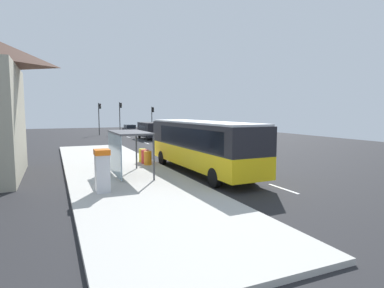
% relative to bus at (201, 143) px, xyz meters
% --- Properties ---
extents(ground_plane, '(56.00, 92.00, 0.04)m').
position_rel_bus_xyz_m(ground_plane, '(1.71, 14.62, -1.86)').
color(ground_plane, '#262628').
extents(sidewalk_platform, '(6.20, 30.00, 0.18)m').
position_rel_bus_xyz_m(sidewalk_platform, '(-4.69, 2.62, -1.75)').
color(sidewalk_platform, beige).
rests_on(sidewalk_platform, ground).
extents(lane_stripe_seg_0, '(0.16, 2.20, 0.01)m').
position_rel_bus_xyz_m(lane_stripe_seg_0, '(1.96, -5.38, -1.84)').
color(lane_stripe_seg_0, silver).
rests_on(lane_stripe_seg_0, ground).
extents(lane_stripe_seg_1, '(0.16, 2.20, 0.01)m').
position_rel_bus_xyz_m(lane_stripe_seg_1, '(1.96, -0.38, -1.84)').
color(lane_stripe_seg_1, silver).
rests_on(lane_stripe_seg_1, ground).
extents(lane_stripe_seg_2, '(0.16, 2.20, 0.01)m').
position_rel_bus_xyz_m(lane_stripe_seg_2, '(1.96, 4.62, -1.84)').
color(lane_stripe_seg_2, silver).
rests_on(lane_stripe_seg_2, ground).
extents(lane_stripe_seg_3, '(0.16, 2.20, 0.01)m').
position_rel_bus_xyz_m(lane_stripe_seg_3, '(1.96, 9.62, -1.84)').
color(lane_stripe_seg_3, silver).
rests_on(lane_stripe_seg_3, ground).
extents(lane_stripe_seg_4, '(0.16, 2.20, 0.01)m').
position_rel_bus_xyz_m(lane_stripe_seg_4, '(1.96, 14.62, -1.84)').
color(lane_stripe_seg_4, silver).
rests_on(lane_stripe_seg_4, ground).
extents(lane_stripe_seg_5, '(0.16, 2.20, 0.01)m').
position_rel_bus_xyz_m(lane_stripe_seg_5, '(1.96, 19.62, -1.84)').
color(lane_stripe_seg_5, silver).
rests_on(lane_stripe_seg_5, ground).
extents(lane_stripe_seg_6, '(0.16, 2.20, 0.01)m').
position_rel_bus_xyz_m(lane_stripe_seg_6, '(1.96, 24.62, -1.84)').
color(lane_stripe_seg_6, silver).
rests_on(lane_stripe_seg_6, ground).
extents(lane_stripe_seg_7, '(0.16, 2.20, 0.01)m').
position_rel_bus_xyz_m(lane_stripe_seg_7, '(1.96, 29.62, -1.84)').
color(lane_stripe_seg_7, silver).
rests_on(lane_stripe_seg_7, ground).
extents(bus, '(2.81, 11.07, 3.21)m').
position_rel_bus_xyz_m(bus, '(0.00, 0.00, 0.00)').
color(bus, yellow).
rests_on(bus, ground).
extents(white_van, '(2.12, 5.24, 2.30)m').
position_rel_bus_xyz_m(white_van, '(3.91, 24.92, -0.50)').
color(white_van, black).
rests_on(white_van, ground).
extents(sedan_near, '(1.92, 4.44, 1.52)m').
position_rel_bus_xyz_m(sedan_near, '(4.01, 37.49, -1.05)').
color(sedan_near, black).
rests_on(sedan_near, ground).
extents(ticket_machine, '(0.66, 0.76, 1.94)m').
position_rel_bus_xyz_m(ticket_machine, '(-6.38, -3.12, -0.67)').
color(ticket_machine, silver).
rests_on(ticket_machine, sidewalk_platform).
extents(recycling_bin_orange, '(0.52, 0.52, 0.95)m').
position_rel_bus_xyz_m(recycling_bin_orange, '(-2.49, 3.22, -1.19)').
color(recycling_bin_orange, orange).
rests_on(recycling_bin_orange, sidewalk_platform).
extents(recycling_bin_red, '(0.52, 0.52, 0.95)m').
position_rel_bus_xyz_m(recycling_bin_red, '(-2.49, 3.92, -1.19)').
color(recycling_bin_red, red).
rests_on(recycling_bin_red, sidewalk_platform).
extents(recycling_bin_yellow, '(0.52, 0.52, 0.95)m').
position_rel_bus_xyz_m(recycling_bin_yellow, '(-2.49, 4.62, -1.19)').
color(recycling_bin_yellow, yellow).
rests_on(recycling_bin_yellow, sidewalk_platform).
extents(traffic_light_near_side, '(0.49, 0.28, 4.63)m').
position_rel_bus_xyz_m(traffic_light_near_side, '(7.22, 34.49, 1.25)').
color(traffic_light_near_side, '#2D2D2D').
rests_on(traffic_light_near_side, ground).
extents(traffic_light_far_side, '(0.49, 0.28, 5.18)m').
position_rel_bus_xyz_m(traffic_light_far_side, '(-1.39, 35.29, 1.59)').
color(traffic_light_far_side, '#2D2D2D').
rests_on(traffic_light_far_side, ground).
extents(traffic_light_median, '(0.49, 0.28, 5.35)m').
position_rel_bus_xyz_m(traffic_light_median, '(2.11, 36.09, 1.69)').
color(traffic_light_median, '#2D2D2D').
rests_on(traffic_light_median, ground).
extents(bus_shelter, '(1.80, 4.00, 2.50)m').
position_rel_bus_xyz_m(bus_shelter, '(-4.70, 0.21, 0.25)').
color(bus_shelter, '#4C4C51').
rests_on(bus_shelter, sidewalk_platform).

